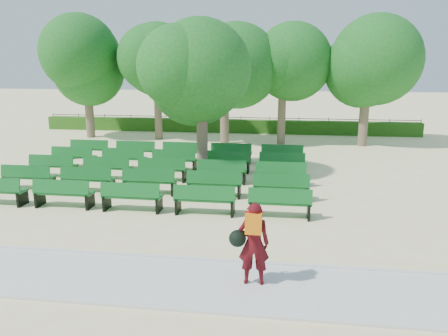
{
  "coord_description": "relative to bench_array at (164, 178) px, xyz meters",
  "views": [
    {
      "loc": [
        3.98,
        -15.92,
        4.75
      ],
      "look_at": [
        1.93,
        -1.0,
        1.1
      ],
      "focal_mm": 35.0,
      "sensor_mm": 36.0,
      "label": 1
    }
  ],
  "objects": [
    {
      "name": "hedge",
      "position": [
        0.85,
        13.06,
        0.35
      ],
      "size": [
        26.0,
        0.7,
        0.9
      ],
      "primitive_type": "cube",
      "color": "#285917",
      "rests_on": "ground"
    },
    {
      "name": "curb",
      "position": [
        0.85,
        -7.19,
        -0.05
      ],
      "size": [
        30.0,
        0.12,
        0.1
      ],
      "primitive_type": "cube",
      "color": "silver",
      "rests_on": "ground"
    },
    {
      "name": "ground",
      "position": [
        0.85,
        -0.94,
        -0.1
      ],
      "size": [
        120.0,
        120.0,
        0.0
      ],
      "primitive_type": "plane",
      "color": "beige"
    },
    {
      "name": "tree_line",
      "position": [
        0.85,
        9.06,
        -0.1
      ],
      "size": [
        21.8,
        6.8,
        7.04
      ],
      "primitive_type": null,
      "color": "#1A621E",
      "rests_on": "ground"
    },
    {
      "name": "bench_array",
      "position": [
        0.0,
        0.0,
        0.0
      ],
      "size": [
        2.0,
        0.73,
        1.24
      ],
      "rotation": [
        0.0,
        0.0,
        0.06
      ],
      "color": "#105E20",
      "rests_on": "ground"
    },
    {
      "name": "tree_among",
      "position": [
        1.5,
        0.68,
        3.77
      ],
      "size": [
        4.2,
        4.2,
        5.79
      ],
      "color": "brown",
      "rests_on": "ground"
    },
    {
      "name": "fence",
      "position": [
        0.85,
        13.46,
        -0.1
      ],
      "size": [
        26.0,
        0.1,
        1.02
      ],
      "primitive_type": null,
      "color": "black",
      "rests_on": "ground"
    },
    {
      "name": "person",
      "position": [
        4.25,
        -8.18,
        0.91
      ],
      "size": [
        0.88,
        0.54,
        1.84
      ],
      "rotation": [
        0.0,
        0.0,
        3.22
      ],
      "color": "#43090E",
      "rests_on": "ground"
    },
    {
      "name": "paving",
      "position": [
        0.85,
        -8.34,
        -0.07
      ],
      "size": [
        30.0,
        2.2,
        0.06
      ],
      "primitive_type": "cube",
      "color": "silver",
      "rests_on": "ground"
    }
  ]
}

